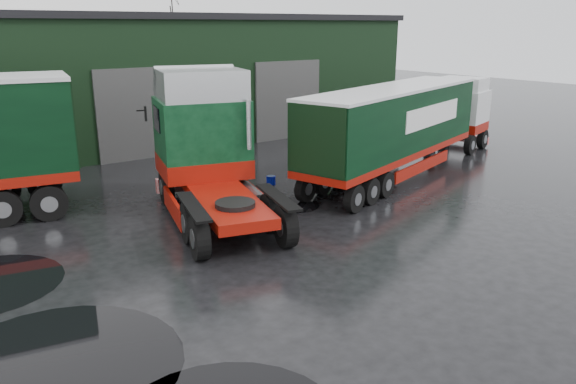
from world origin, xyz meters
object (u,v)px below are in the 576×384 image
object	(u,v)px
lorry_right	(393,133)
warehouse	(94,77)
wash_bucket	(271,180)
tree_back_b	(159,53)
hero_tractor	(218,150)

from	to	relation	value
lorry_right	warehouse	bearing A→B (deg)	-173.64
lorry_right	wash_bucket	xyz separation A→B (m)	(-4.26, 2.07, -1.63)
tree_back_b	hero_tractor	bearing A→B (deg)	-110.42
warehouse	lorry_right	distance (m)	16.37
lorry_right	tree_back_b	size ratio (longest dim) A/B	1.81
warehouse	tree_back_b	size ratio (longest dim) A/B	4.32
warehouse	lorry_right	xyz separation A→B (m)	(6.42, -15.00, -1.37)
hero_tractor	lorry_right	size ratio (longest dim) A/B	0.53
wash_bucket	tree_back_b	bearing A→B (deg)	75.70
tree_back_b	wash_bucket	bearing A→B (deg)	-104.30
hero_tractor	lorry_right	distance (m)	7.94
tree_back_b	warehouse	bearing A→B (deg)	-128.66
wash_bucket	tree_back_b	size ratio (longest dim) A/B	0.05
lorry_right	tree_back_b	distance (m)	25.13
hero_tractor	lorry_right	xyz separation A→B (m)	(7.91, 0.50, -0.46)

